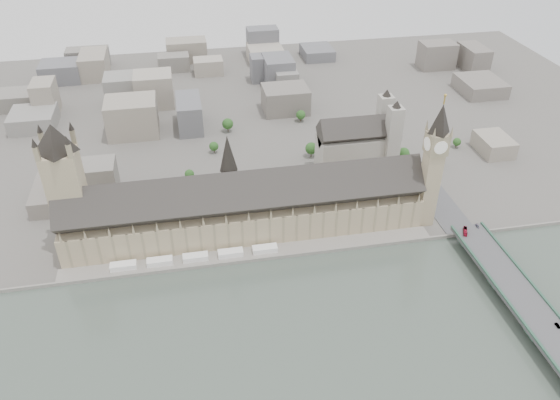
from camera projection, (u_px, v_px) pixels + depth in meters
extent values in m
plane|color=#595651|center=(250.00, 249.00, 401.10)|extent=(900.00, 900.00, 0.00)
cube|color=slate|center=(253.00, 260.00, 388.07)|extent=(600.00, 1.50, 3.00)
cube|color=slate|center=(251.00, 254.00, 394.44)|extent=(270.00, 15.00, 2.00)
cube|color=white|center=(123.00, 266.00, 379.35)|extent=(18.00, 7.00, 4.00)
cube|color=white|center=(160.00, 261.00, 383.19)|extent=(18.00, 7.00, 4.00)
cube|color=white|center=(196.00, 257.00, 387.02)|extent=(18.00, 7.00, 4.00)
cube|color=white|center=(231.00, 253.00, 390.86)|extent=(18.00, 7.00, 4.00)
cube|color=white|center=(265.00, 249.00, 394.70)|extent=(18.00, 7.00, 4.00)
cube|color=tan|center=(246.00, 219.00, 410.32)|extent=(265.00, 40.00, 25.00)
cube|color=#2E2B29|center=(245.00, 194.00, 397.63)|extent=(265.00, 40.73, 40.73)
cube|color=tan|center=(428.00, 189.00, 411.35)|extent=(12.00, 12.00, 62.00)
cube|color=gray|center=(437.00, 143.00, 389.42)|extent=(14.00, 14.00, 16.00)
cylinder|color=white|center=(446.00, 142.00, 390.52)|extent=(0.60, 10.00, 10.00)
cylinder|color=white|center=(427.00, 144.00, 388.31)|extent=(0.60, 10.00, 10.00)
cylinder|color=white|center=(433.00, 138.00, 395.27)|extent=(10.00, 0.60, 10.00)
cylinder|color=white|center=(441.00, 148.00, 383.57)|extent=(10.00, 0.60, 10.00)
cone|color=black|center=(441.00, 119.00, 378.74)|extent=(17.00, 17.00, 22.00)
cylinder|color=gold|center=(445.00, 100.00, 370.87)|extent=(1.00, 1.00, 6.00)
sphere|color=gold|center=(445.00, 95.00, 368.90)|extent=(2.00, 2.00, 2.00)
cone|color=gray|center=(444.00, 123.00, 388.95)|extent=(2.40, 2.40, 8.00)
cone|color=gray|center=(427.00, 125.00, 386.96)|extent=(2.40, 2.40, 8.00)
cone|color=gray|center=(452.00, 131.00, 378.39)|extent=(2.40, 2.40, 8.00)
cone|color=gray|center=(435.00, 133.00, 376.39)|extent=(2.40, 2.40, 8.00)
cube|color=tan|center=(70.00, 202.00, 381.02)|extent=(23.00, 23.00, 80.00)
cone|color=black|center=(54.00, 138.00, 352.91)|extent=(30.00, 30.00, 20.00)
cylinder|color=gray|center=(230.00, 182.00, 396.52)|extent=(12.00, 12.00, 20.00)
cone|color=black|center=(228.00, 153.00, 383.03)|extent=(13.00, 13.00, 28.00)
cube|color=#474749|center=(517.00, 298.00, 351.97)|extent=(25.00, 325.00, 10.25)
cube|color=#9E998E|center=(351.00, 153.00, 484.85)|extent=(60.00, 28.00, 34.00)
cube|color=#2E2B29|center=(353.00, 131.00, 472.48)|extent=(60.00, 28.28, 28.28)
cube|color=#9E998E|center=(383.00, 129.00, 491.08)|extent=(12.00, 12.00, 64.00)
cube|color=#9E998E|center=(392.00, 141.00, 471.58)|extent=(12.00, 12.00, 64.00)
imported|color=maroon|center=(465.00, 231.00, 399.52)|extent=(6.38, 10.26, 2.84)
imported|color=gray|center=(558.00, 325.00, 324.44)|extent=(1.67, 4.34, 1.41)
imported|color=gray|center=(477.00, 226.00, 405.99)|extent=(1.99, 4.66, 1.34)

